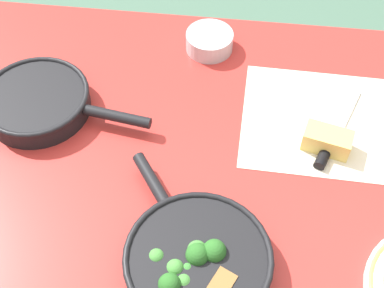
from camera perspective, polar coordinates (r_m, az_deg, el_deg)
dining_table_red at (r=1.21m, az=-0.00°, el=-3.12°), size 1.23×0.88×0.78m
skillet_broccoli at (r=0.97m, az=0.47°, el=-12.34°), size 0.29×0.35×0.07m
skillet_eggs at (r=1.23m, az=-16.06°, el=4.38°), size 0.38×0.24×0.05m
parchment_sheet at (r=1.22m, az=13.28°, el=2.40°), size 0.34×0.31×0.00m
grater_knife at (r=1.18m, az=14.74°, el=0.63°), size 0.12×0.24×0.02m
cheese_block at (r=1.15m, az=14.23°, el=0.36°), size 0.11×0.08×0.05m
prep_bowl_steel at (r=1.33m, az=1.87°, el=10.90°), size 0.12×0.12×0.05m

